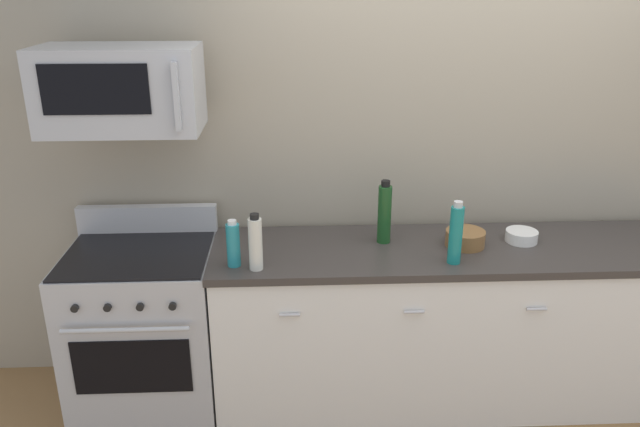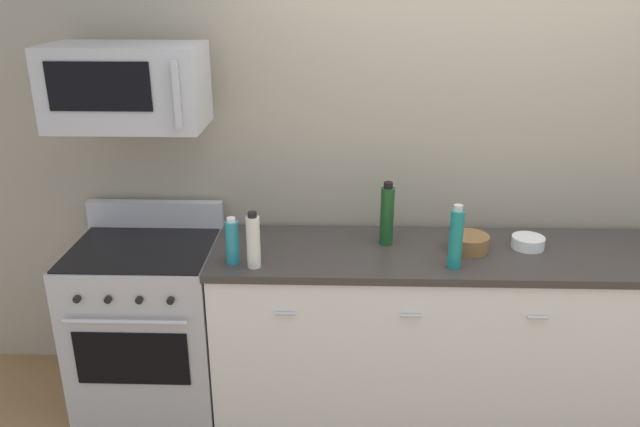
# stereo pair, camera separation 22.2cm
# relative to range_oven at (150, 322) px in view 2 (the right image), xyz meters

# --- Properties ---
(ground_plane) EXTENTS (6.86, 6.86, 0.00)m
(ground_plane) POSITION_rel_range_oven_xyz_m (1.69, -0.00, -0.47)
(ground_plane) COLOR olive
(back_wall) EXTENTS (5.72, 0.10, 2.70)m
(back_wall) POSITION_rel_range_oven_xyz_m (1.69, 0.41, 0.88)
(back_wall) COLOR #9E937F
(back_wall) RESTS_ON ground_plane
(counter_unit) EXTENTS (2.63, 0.66, 0.92)m
(counter_unit) POSITION_rel_range_oven_xyz_m (1.69, -0.00, -0.01)
(counter_unit) COLOR white
(counter_unit) RESTS_ON ground_plane
(range_oven) EXTENTS (0.76, 0.69, 1.07)m
(range_oven) POSITION_rel_range_oven_xyz_m (0.00, 0.00, 0.00)
(range_oven) COLOR #B7BABF
(range_oven) RESTS_ON ground_plane
(microwave) EXTENTS (0.74, 0.44, 0.40)m
(microwave) POSITION_rel_range_oven_xyz_m (0.00, 0.04, 1.28)
(microwave) COLOR #B7BABF
(bottle_vinegar_white) EXTENTS (0.07, 0.07, 0.29)m
(bottle_vinegar_white) POSITION_rel_range_oven_xyz_m (0.62, -0.22, 0.59)
(bottle_vinegar_white) COLOR silver
(bottle_vinegar_white) RESTS_ON countertop_slab
(bottle_sparkling_teal) EXTENTS (0.07, 0.07, 0.32)m
(bottle_sparkling_teal) POSITION_rel_range_oven_xyz_m (1.60, -0.19, 0.60)
(bottle_sparkling_teal) COLOR #197F7A
(bottle_sparkling_teal) RESTS_ON countertop_slab
(bottle_wine_green) EXTENTS (0.07, 0.07, 0.34)m
(bottle_wine_green) POSITION_rel_range_oven_xyz_m (1.29, 0.08, 0.61)
(bottle_wine_green) COLOR #19471E
(bottle_wine_green) RESTS_ON countertop_slab
(bottle_dish_soap) EXTENTS (0.07, 0.07, 0.24)m
(bottle_dish_soap) POSITION_rel_range_oven_xyz_m (0.51, -0.17, 0.56)
(bottle_dish_soap) COLOR teal
(bottle_dish_soap) RESTS_ON countertop_slab
(bowl_wooden_salad) EXTENTS (0.21, 0.21, 0.08)m
(bowl_wooden_salad) POSITION_rel_range_oven_xyz_m (1.71, 0.01, 0.50)
(bowl_wooden_salad) COLOR brown
(bowl_wooden_salad) RESTS_ON countertop_slab
(bowl_white_ceramic) EXTENTS (0.17, 0.17, 0.06)m
(bowl_white_ceramic) POSITION_rel_range_oven_xyz_m (2.02, 0.05, 0.48)
(bowl_white_ceramic) COLOR white
(bowl_white_ceramic) RESTS_ON countertop_slab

